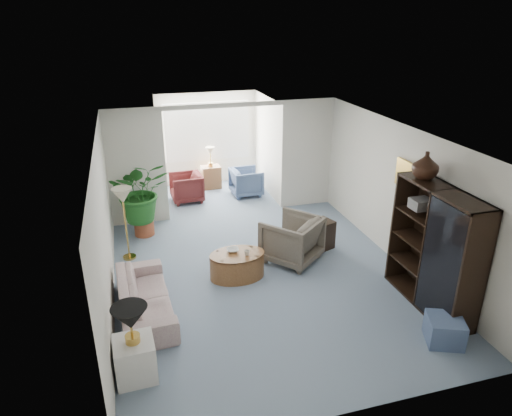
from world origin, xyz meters
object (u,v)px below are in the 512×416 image
object	(u,v)px
sunroom_chair_blue	(246,182)
sunroom_chair_maroon	(186,188)
coffee_table	(237,265)
sunroom_table	(211,177)
end_table	(135,359)
sofa	(145,297)
table_lamp	(130,318)
side_table_dark	(320,235)
coffee_cup	(247,253)
cabinet_urn	(426,165)
coffee_bowl	(233,250)
plant_pot	(144,227)
floor_lamp	(122,196)
entertainment_cabinet	(435,249)
wingback_chair	(292,239)
ottoman	(445,330)
framed_picture	(407,175)

from	to	relation	value
sunroom_chair_blue	sunroom_chair_maroon	world-z (taller)	sunroom_chair_maroon
coffee_table	sunroom_chair_blue	bearing A→B (deg)	72.78
sunroom_table	end_table	bearing A→B (deg)	-108.76
sofa	table_lamp	size ratio (longest dim) A/B	4.30
side_table_dark	sunroom_table	size ratio (longest dim) A/B	0.97
coffee_cup	cabinet_urn	bearing A→B (deg)	-21.65
coffee_bowl	coffee_cup	world-z (taller)	coffee_cup
cabinet_urn	plant_pot	xyz separation A→B (m)	(-4.11, 3.25, -1.97)
sofa	table_lamp	distance (m)	1.49
floor_lamp	entertainment_cabinet	bearing A→B (deg)	-32.23
wingback_chair	sunroom_chair_blue	world-z (taller)	wingback_chair
wingback_chair	coffee_cup	bearing A→B (deg)	-17.16
entertainment_cabinet	sunroom_chair_maroon	world-z (taller)	entertainment_cabinet
sunroom_table	table_lamp	bearing A→B (deg)	-108.76
coffee_table	ottoman	size ratio (longest dim) A/B	2.02
plant_pot	sunroom_chair_blue	world-z (taller)	sunroom_chair_blue
sunroom_table	sunroom_chair_maroon	bearing A→B (deg)	-135.00
coffee_bowl	wingback_chair	bearing A→B (deg)	9.89
entertainment_cabinet	table_lamp	bearing A→B (deg)	-175.12
entertainment_cabinet	sunroom_chair_blue	xyz separation A→B (m)	(-1.50, 5.38, -0.62)
end_table	sunroom_table	bearing A→B (deg)	71.24
side_table_dark	sunroom_chair_maroon	distance (m)	3.82
sunroom_table	coffee_bowl	bearing A→B (deg)	-96.07
entertainment_cabinet	ottoman	world-z (taller)	entertainment_cabinet
end_table	sofa	bearing A→B (deg)	81.57
side_table_dark	sunroom_table	xyz separation A→B (m)	(-1.38, 3.93, 0.01)
sofa	wingback_chair	size ratio (longest dim) A/B	2.03
plant_pot	coffee_cup	bearing A→B (deg)	-54.73
wingback_chair	end_table	bearing A→B (deg)	-1.72
coffee_bowl	coffee_cup	bearing A→B (deg)	-45.00
side_table_dark	entertainment_cabinet	xyz separation A→B (m)	(0.87, -2.20, 0.68)
framed_picture	sunroom_chair_maroon	world-z (taller)	framed_picture
sofa	floor_lamp	world-z (taller)	floor_lamp
cabinet_urn	end_table	bearing A→B (deg)	-168.83
cabinet_urn	floor_lamp	bearing A→B (deg)	152.62
framed_picture	plant_pot	distance (m)	5.24
end_table	plant_pot	bearing A→B (deg)	85.15
coffee_bowl	plant_pot	distance (m)	2.49
coffee_cup	cabinet_urn	distance (m)	3.16
entertainment_cabinet	sunroom_chair_blue	size ratio (longest dim) A/B	2.58
wingback_chair	sunroom_table	world-z (taller)	wingback_chair
end_table	ottoman	bearing A→B (deg)	-6.68
entertainment_cabinet	ottoman	size ratio (longest dim) A/B	4.08
side_table_dark	framed_picture	bearing A→B (deg)	-40.74
coffee_table	entertainment_cabinet	bearing A→B (deg)	-30.94
coffee_cup	sunroom_chair_blue	world-z (taller)	sunroom_chair_blue
coffee_bowl	entertainment_cabinet	bearing A→B (deg)	-32.01
end_table	ottoman	distance (m)	4.16
coffee_bowl	side_table_dark	bearing A→B (deg)	15.13
coffee_table	coffee_bowl	size ratio (longest dim) A/B	4.61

